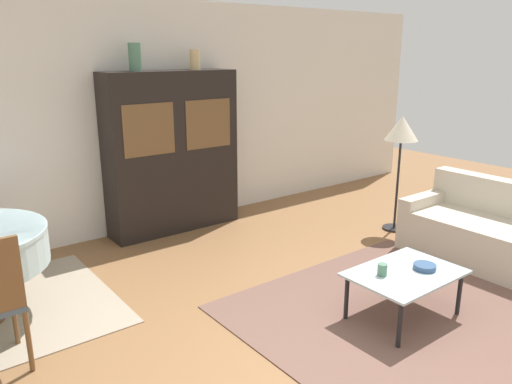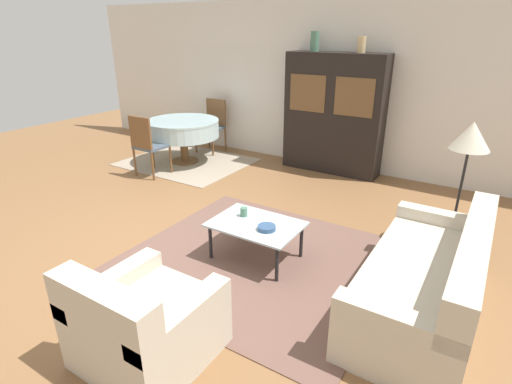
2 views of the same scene
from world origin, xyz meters
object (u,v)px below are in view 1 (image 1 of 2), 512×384
couch (504,238)px  coffee_table (405,276)px  display_cabinet (172,152)px  cup (382,270)px  floor_lamp (401,134)px  vase_tall (135,57)px  bowl (425,267)px  vase_short (195,60)px

couch → coffee_table: couch is taller
display_cabinet → cup: (0.23, -2.97, -0.50)m
floor_lamp → vase_tall: size_ratio=4.65×
bowl → vase_short: vase_short is taller
couch → bowl: size_ratio=10.65×
couch → cup: bearing=88.3°
couch → vase_tall: vase_tall is taller
vase_tall → floor_lamp: bearing=-33.8°
display_cabinet → floor_lamp: 2.71m
floor_lamp → cup: (-1.88, -1.29, -0.73)m
vase_tall → cup: bearing=-78.1°
floor_lamp → coffee_table: bearing=-140.9°
coffee_table → cup: cup is taller
couch → display_cabinet: size_ratio=1.01×
display_cabinet → vase_short: bearing=0.2°
display_cabinet → floor_lamp: display_cabinet is taller
cup → vase_tall: vase_tall is taller
vase_tall → vase_short: vase_tall is taller
couch → vase_short: size_ratio=8.36×
couch → display_cabinet: 3.74m
floor_lamp → bowl: 2.22m
couch → vase_tall: 4.30m
floor_lamp → vase_tall: 3.15m
coffee_table → cup: size_ratio=9.41×
floor_lamp → bowl: size_ratio=7.72×
coffee_table → display_cabinet: 3.14m
bowl → vase_short: bearing=94.4°
cup → bowl: (0.36, -0.14, -0.03)m
couch → cup: (-1.86, 0.06, 0.15)m
couch → vase_tall: size_ratio=6.41×
display_cabinet → vase_tall: vase_tall is taller
display_cabinet → bowl: size_ratio=10.55×
display_cabinet → bowl: bearing=-79.2°
coffee_table → bowl: bowl is taller
bowl → couch: bearing=3.2°
coffee_table → vase_short: (-0.08, 3.05, 1.65)m
bowl → vase_short: 3.51m
coffee_table → cup: bearing=159.0°
vase_tall → vase_short: (0.75, -0.00, -0.03)m
coffee_table → vase_short: bearing=91.5°
coffee_table → floor_lamp: floor_lamp is taller
cup → bowl: size_ratio=0.54×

